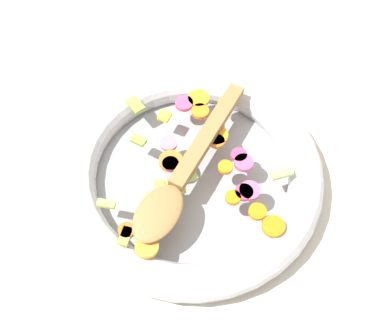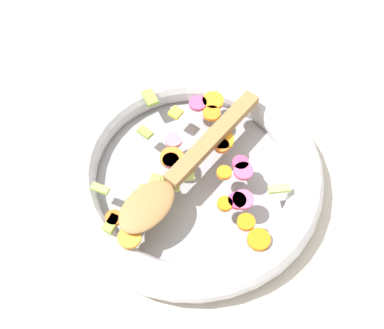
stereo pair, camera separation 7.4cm
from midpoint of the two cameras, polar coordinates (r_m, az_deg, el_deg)
name	(u,v)px [view 2 (the right image)]	position (r m, az deg, el deg)	size (l,w,h in m)	color
ground_plane	(192,182)	(0.78, 2.70, -2.13)	(4.00, 4.00, 0.00)	beige
skillet	(192,175)	(0.76, 2.76, -1.32)	(0.37, 0.37, 0.05)	gray
chopped_vegetables	(196,167)	(0.73, 3.32, -0.50)	(0.28, 0.26, 0.01)	orange
wooden_spoon	(178,174)	(0.72, 1.47, -1.24)	(0.27, 0.13, 0.01)	olive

